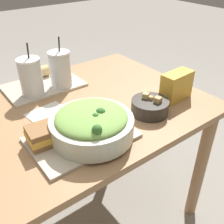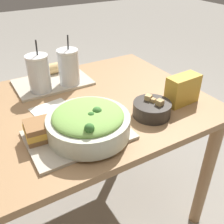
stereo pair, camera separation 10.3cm
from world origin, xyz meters
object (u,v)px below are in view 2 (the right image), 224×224
(sandwich_near, at_px, (44,129))
(napkin_folded, at_px, (51,109))
(baguette_far, at_px, (49,69))
(drink_cup_red, at_px, (69,68))
(soup_bowl, at_px, (152,109))
(baguette_near, at_px, (65,116))
(chip_bag, at_px, (183,90))
(drink_cup_dark, at_px, (39,74))
(salad_bowl, at_px, (88,122))

(sandwich_near, relative_size, napkin_folded, 0.80)
(napkin_folded, bearing_deg, baguette_far, 71.85)
(drink_cup_red, xyz_separation_m, napkin_folded, (-0.16, -0.17, -0.09))
(soup_bowl, distance_m, baguette_near, 0.35)
(sandwich_near, distance_m, baguette_near, 0.11)
(baguette_near, relative_size, drink_cup_red, 0.54)
(baguette_far, distance_m, chip_bag, 0.70)
(drink_cup_dark, distance_m, napkin_folded, 0.19)
(salad_bowl, relative_size, soup_bowl, 1.93)
(drink_cup_red, distance_m, napkin_folded, 0.25)
(baguette_far, bearing_deg, sandwich_near, 158.97)
(salad_bowl, height_order, soup_bowl, salad_bowl)
(soup_bowl, distance_m, drink_cup_dark, 0.54)
(baguette_far, bearing_deg, chip_bag, -144.47)
(baguette_far, distance_m, drink_cup_red, 0.18)
(napkin_folded, bearing_deg, sandwich_near, -114.56)
(drink_cup_dark, height_order, drink_cup_red, same)
(drink_cup_dark, bearing_deg, sandwich_near, -105.75)
(sandwich_near, bearing_deg, chip_bag, 0.06)
(salad_bowl, xyz_separation_m, sandwich_near, (-0.14, 0.07, -0.02))
(sandwich_near, bearing_deg, soup_bowl, -4.26)
(drink_cup_dark, bearing_deg, baguette_far, 59.70)
(baguette_near, distance_m, drink_cup_dark, 0.32)
(drink_cup_dark, distance_m, chip_bag, 0.65)
(baguette_far, bearing_deg, soup_bowl, -158.66)
(drink_cup_dark, relative_size, napkin_folded, 1.39)
(salad_bowl, height_order, sandwich_near, salad_bowl)
(soup_bowl, bearing_deg, drink_cup_dark, 127.54)
(sandwich_near, xyz_separation_m, baguette_near, (0.10, 0.05, -0.00))
(sandwich_near, bearing_deg, baguette_far, 74.25)
(drink_cup_dark, bearing_deg, salad_bowl, -84.15)
(soup_bowl, bearing_deg, baguette_near, 160.94)
(baguette_far, height_order, drink_cup_dark, drink_cup_dark)
(salad_bowl, xyz_separation_m, chip_bag, (0.46, 0.02, 0.00))
(drink_cup_dark, bearing_deg, baguette_near, -90.75)
(salad_bowl, xyz_separation_m, baguette_far, (0.05, 0.58, -0.02))
(sandwich_near, bearing_deg, drink_cup_dark, 79.07)
(sandwich_near, height_order, drink_cup_dark, drink_cup_dark)
(chip_bag, bearing_deg, drink_cup_red, 127.96)
(drink_cup_red, bearing_deg, napkin_folded, -133.66)
(salad_bowl, distance_m, chip_bag, 0.46)
(baguette_near, height_order, drink_cup_dark, drink_cup_dark)
(salad_bowl, distance_m, drink_cup_red, 0.44)
(salad_bowl, bearing_deg, drink_cup_dark, 95.85)
(sandwich_near, height_order, chip_bag, chip_bag)
(drink_cup_dark, bearing_deg, drink_cup_red, -0.00)
(chip_bag, bearing_deg, sandwich_near, 171.86)
(chip_bag, bearing_deg, baguette_far, 122.62)
(sandwich_near, relative_size, drink_cup_dark, 0.58)
(soup_bowl, height_order, baguette_far, soup_bowl)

